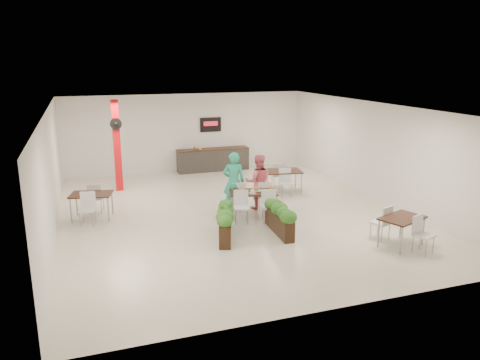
# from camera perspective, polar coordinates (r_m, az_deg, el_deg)

# --- Properties ---
(ground) EXTENTS (12.00, 12.00, 0.00)m
(ground) POSITION_cam_1_polar(r_m,az_deg,el_deg) (14.26, -1.00, -4.06)
(ground) COLOR beige
(ground) RESTS_ON ground
(room_shell) EXTENTS (10.10, 12.10, 3.22)m
(room_shell) POSITION_cam_1_polar(r_m,az_deg,el_deg) (13.76, -1.04, 3.89)
(room_shell) COLOR white
(room_shell) RESTS_ON ground
(red_column) EXTENTS (0.40, 0.41, 3.20)m
(red_column) POSITION_cam_1_polar(r_m,az_deg,el_deg) (16.95, -14.78, 4.17)
(red_column) COLOR red
(red_column) RESTS_ON ground
(service_counter) EXTENTS (3.00, 0.64, 2.20)m
(service_counter) POSITION_cam_1_polar(r_m,az_deg,el_deg) (19.65, -3.31, 2.56)
(service_counter) COLOR #2B2826
(service_counter) RESTS_ON ground
(main_table) EXTENTS (1.59, 1.88, 0.92)m
(main_table) POSITION_cam_1_polar(r_m,az_deg,el_deg) (13.84, 1.60, -1.90)
(main_table) COLOR black
(main_table) RESTS_ON ground
(diner_man) EXTENTS (0.76, 0.60, 1.85)m
(diner_man) POSITION_cam_1_polar(r_m,az_deg,el_deg) (14.23, -0.78, -0.23)
(diner_man) COLOR #27AC85
(diner_man) RESTS_ON ground
(diner_woman) EXTENTS (0.97, 0.84, 1.72)m
(diner_woman) POSITION_cam_1_polar(r_m,az_deg,el_deg) (14.50, 2.23, -0.22)
(diner_woman) COLOR #F46C7C
(diner_woman) RESTS_ON ground
(planter_left) EXTENTS (0.85, 1.78, 0.96)m
(planter_left) POSITION_cam_1_polar(r_m,az_deg,el_deg) (12.23, -1.80, -4.78)
(planter_left) COLOR black
(planter_left) RESTS_ON ground
(planter_right) EXTENTS (0.49, 1.73, 0.90)m
(planter_right) POSITION_cam_1_polar(r_m,az_deg,el_deg) (12.59, 4.82, -4.36)
(planter_right) COLOR black
(planter_right) RESTS_ON ground
(side_table_a) EXTENTS (1.32, 1.67, 0.92)m
(side_table_a) POSITION_cam_1_polar(r_m,az_deg,el_deg) (14.32, -17.67, -2.06)
(side_table_a) COLOR black
(side_table_a) RESTS_ON ground
(side_table_b) EXTENTS (1.48, 1.67, 0.92)m
(side_table_b) POSITION_cam_1_polar(r_m,az_deg,el_deg) (16.54, 5.12, 0.79)
(side_table_b) COLOR black
(side_table_b) RESTS_ON ground
(side_table_c) EXTENTS (1.31, 1.66, 0.92)m
(side_table_c) POSITION_cam_1_polar(r_m,az_deg,el_deg) (12.31, 19.14, -4.90)
(side_table_c) COLOR black
(side_table_c) RESTS_ON ground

